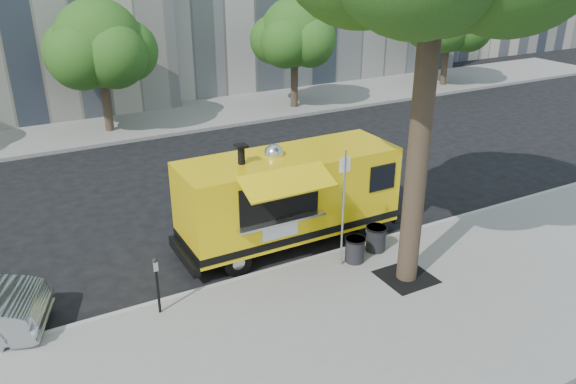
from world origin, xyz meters
name	(u,v)px	position (x,y,z in m)	size (l,w,h in m)	color
ground	(258,257)	(0.00, 0.00, 0.00)	(120.00, 120.00, 0.00)	black
sidewalk	(343,341)	(0.00, -4.00, 0.07)	(60.00, 6.00, 0.15)	gray
curb	(274,271)	(0.00, -0.93, 0.07)	(60.00, 0.14, 0.16)	#999993
far_sidewalk	(129,124)	(0.00, 13.50, 0.07)	(60.00, 5.00, 0.15)	gray
tree_well	(406,277)	(2.60, -2.80, 0.15)	(1.20, 1.20, 0.02)	black
far_tree_b	(99,44)	(-1.00, 12.70, 3.83)	(3.60, 3.60, 5.50)	#33261C
far_tree_c	(295,33)	(8.00, 12.40, 3.72)	(3.24, 3.24, 5.21)	#33261C
far_tree_d	(450,17)	(18.00, 12.60, 3.89)	(3.78, 3.78, 5.64)	#33261C
sign_post	(343,202)	(1.55, -1.55, 1.85)	(0.28, 0.06, 3.00)	silver
parking_meter	(157,279)	(-3.00, -1.35, 0.98)	(0.11, 0.11, 1.33)	black
food_truck	(289,196)	(1.07, 0.28, 1.41)	(6.14, 2.82, 3.01)	yellow
trash_bin_left	(376,238)	(2.75, -1.36, 0.50)	(0.55, 0.55, 0.67)	black
trash_bin_right	(355,249)	(1.95, -1.57, 0.49)	(0.53, 0.53, 0.64)	black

